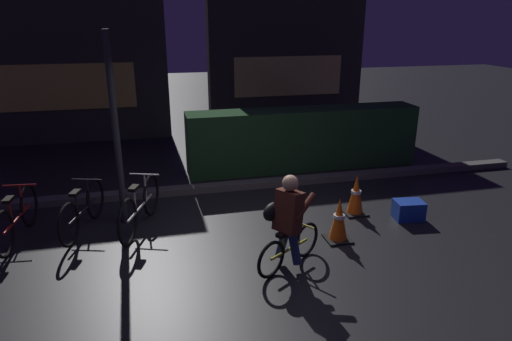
{
  "coord_description": "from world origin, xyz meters",
  "views": [
    {
      "loc": [
        -1.23,
        -5.45,
        3.07
      ],
      "look_at": [
        0.2,
        0.6,
        0.9
      ],
      "focal_mm": 31.59,
      "sensor_mm": 36.0,
      "label": 1
    }
  ],
  "objects": [
    {
      "name": "storefront_left",
      "position": [
        -3.48,
        6.5,
        2.2
      ],
      "size": [
        5.46,
        0.54,
        4.43
      ],
      "color": "#383330",
      "rests_on": "ground"
    },
    {
      "name": "hedge_row",
      "position": [
        1.8,
        3.1,
        0.62
      ],
      "size": [
        4.8,
        0.7,
        1.25
      ],
      "primitive_type": "cube",
      "color": "#214723",
      "rests_on": "ground"
    },
    {
      "name": "cyclist",
      "position": [
        0.31,
        -0.61,
        0.63
      ],
      "size": [
        1.02,
        0.69,
        1.25
      ],
      "rotation": [
        0.0,
        0.0,
        0.58
      ],
      "color": "black",
      "rests_on": "ground"
    },
    {
      "name": "traffic_cone_far",
      "position": [
        1.87,
        0.68,
        0.32
      ],
      "size": [
        0.36,
        0.36,
        0.66
      ],
      "color": "black",
      "rests_on": "ground"
    },
    {
      "name": "street_post",
      "position": [
        -1.75,
        1.2,
        1.44
      ],
      "size": [
        0.1,
        0.1,
        2.88
      ],
      "primitive_type": "cylinder",
      "color": "#2D2D33",
      "rests_on": "ground"
    },
    {
      "name": "ground_plane",
      "position": [
        0.0,
        0.0,
        0.0
      ],
      "size": [
        40.0,
        40.0,
        0.0
      ],
      "primitive_type": "plane",
      "color": "black"
    },
    {
      "name": "traffic_cone_near",
      "position": [
        1.24,
        -0.1,
        0.31
      ],
      "size": [
        0.36,
        0.36,
        0.65
      ],
      "color": "black",
      "rests_on": "ground"
    },
    {
      "name": "parked_bike_left_mid",
      "position": [
        -2.32,
        1.06,
        0.33
      ],
      "size": [
        0.54,
        1.52,
        0.72
      ],
      "rotation": [
        0.0,
        0.0,
        1.29
      ],
      "color": "black",
      "rests_on": "ground"
    },
    {
      "name": "storefront_right",
      "position": [
        2.65,
        7.2,
        2.26
      ],
      "size": [
        4.48,
        0.54,
        4.55
      ],
      "color": "#383330",
      "rests_on": "ground"
    },
    {
      "name": "sidewalk_curb",
      "position": [
        0.0,
        2.2,
        0.06
      ],
      "size": [
        12.0,
        0.24,
        0.12
      ],
      "primitive_type": "cube",
      "color": "#56544F",
      "rests_on": "ground"
    },
    {
      "name": "parked_bike_center_left",
      "position": [
        -1.5,
        0.94,
        0.35
      ],
      "size": [
        0.61,
        1.6,
        0.77
      ],
      "rotation": [
        0.0,
        0.0,
        1.23
      ],
      "color": "black",
      "rests_on": "ground"
    },
    {
      "name": "parked_bike_leftmost",
      "position": [
        -3.19,
        0.97,
        0.34
      ],
      "size": [
        0.46,
        1.6,
        0.74
      ],
      "rotation": [
        0.0,
        0.0,
        1.47
      ],
      "color": "black",
      "rests_on": "ground"
    },
    {
      "name": "blue_crate",
      "position": [
        2.6,
        0.3,
        0.15
      ],
      "size": [
        0.48,
        0.37,
        0.3
      ],
      "primitive_type": "cube",
      "rotation": [
        0.0,
        0.0,
        -0.12
      ],
      "color": "#193DB7",
      "rests_on": "ground"
    }
  ]
}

